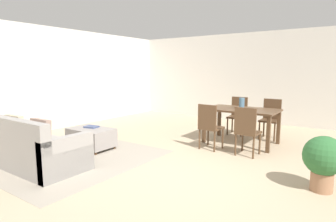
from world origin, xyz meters
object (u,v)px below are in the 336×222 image
at_px(dining_chair_far_left, 238,113).
at_px(potted_plant, 324,159).
at_px(dining_chair_near_left, 209,124).
at_px(vase_centerpiece, 242,103).
at_px(book_on_ottoman, 91,127).
at_px(dining_table, 241,113).
at_px(dining_chair_far_right, 271,116).
at_px(couch, 30,149).
at_px(ottoman_table, 91,137).
at_px(dining_chair_near_right, 247,129).

xyz_separation_m(dining_chair_far_left, potted_plant, (2.15, -2.58, -0.08)).
bearing_deg(dining_chair_near_left, vase_centerpiece, 67.52).
relative_size(vase_centerpiece, book_on_ottoman, 0.91).
bearing_deg(dining_table, dining_chair_far_right, 62.91).
xyz_separation_m(dining_table, dining_chair_far_right, (0.41, 0.80, -0.14)).
height_order(dining_chair_far_left, vase_centerpiece, vase_centerpiece).
height_order(couch, potted_plant, couch).
bearing_deg(book_on_ottoman, ottoman_table, -47.88).
bearing_deg(book_on_ottoman, dining_chair_far_left, 55.48).
bearing_deg(couch, dining_table, 55.19).
distance_m(dining_chair_far_left, vase_centerpiece, 1.00).
xyz_separation_m(ottoman_table, dining_chair_far_left, (1.95, 2.98, 0.28)).
bearing_deg(potted_plant, dining_chair_far_left, 129.74).
xyz_separation_m(dining_table, book_on_ottoman, (-2.40, -2.09, -0.23)).
bearing_deg(dining_chair_far_right, book_on_ottoman, -134.19).
distance_m(dining_chair_near_right, dining_chair_far_right, 1.64).
height_order(dining_chair_near_left, potted_plant, dining_chair_near_left).
bearing_deg(dining_chair_far_left, dining_chair_far_right, -2.24).
relative_size(couch, dining_chair_far_right, 2.18).
bearing_deg(couch, dining_chair_far_left, 64.98).
bearing_deg(dining_chair_near_right, book_on_ottoman, -156.04).
xyz_separation_m(dining_chair_far_left, dining_chair_far_right, (0.80, -0.03, 0.00)).
height_order(dining_chair_near_right, dining_chair_far_left, same).
distance_m(couch, dining_chair_near_right, 3.79).
relative_size(dining_chair_near_right, dining_chair_far_left, 1.00).
xyz_separation_m(dining_chair_near_right, book_on_ottoman, (-2.81, -1.25, -0.08)).
relative_size(dining_chair_far_left, dining_chair_far_right, 1.00).
height_order(ottoman_table, dining_chair_near_left, dining_chair_near_left).
xyz_separation_m(dining_table, potted_plant, (1.76, -1.75, -0.22)).
xyz_separation_m(dining_table, dining_chair_far_left, (-0.39, 0.83, -0.14)).
relative_size(couch, ottoman_table, 2.22).
bearing_deg(dining_chair_far_left, couch, -115.02).
height_order(dining_table, dining_chair_near_right, dining_chair_near_right).
relative_size(vase_centerpiece, potted_plant, 0.32).
bearing_deg(dining_chair_far_left, dining_chair_near_right, -64.39).
bearing_deg(book_on_ottoman, dining_table, 41.02).
bearing_deg(dining_chair_far_right, potted_plant, -62.17).
height_order(couch, dining_chair_far_left, dining_chair_far_left).
height_order(couch, dining_chair_near_left, dining_chair_near_left).
bearing_deg(dining_chair_far_right, dining_chair_near_left, -114.61).
xyz_separation_m(dining_chair_far_right, potted_plant, (1.35, -2.55, -0.08)).
bearing_deg(vase_centerpiece, ottoman_table, -137.60).
xyz_separation_m(dining_chair_near_right, vase_centerpiece, (-0.41, 0.83, 0.36)).
distance_m(dining_chair_far_left, potted_plant, 3.36).
distance_m(dining_chair_near_left, potted_plant, 2.29).
xyz_separation_m(dining_chair_far_left, book_on_ottoman, (-2.01, -2.92, -0.08)).
distance_m(ottoman_table, dining_chair_far_left, 3.58).
bearing_deg(potted_plant, dining_table, 135.17).
relative_size(dining_chair_far_left, book_on_ottoman, 3.54).
height_order(dining_table, dining_chair_far_left, dining_chair_far_left).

